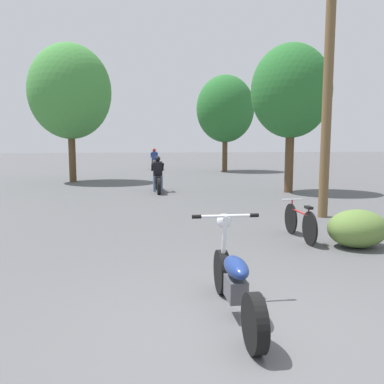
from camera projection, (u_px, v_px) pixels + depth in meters
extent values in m
plane|color=#515154|center=(248.00, 331.00, 4.20)|extent=(120.00, 120.00, 0.00)
cylinder|color=brown|center=(328.00, 82.00, 9.99)|extent=(0.24, 0.24, 6.78)
cylinder|color=#513A23|center=(289.00, 155.00, 15.19)|extent=(0.32, 0.32, 2.81)
ellipsoid|color=#286B2D|center=(291.00, 91.00, 14.89)|extent=(2.98, 2.68, 3.42)
cylinder|color=#513A23|center=(225.00, 149.00, 25.49)|extent=(0.32, 0.32, 2.75)
ellipsoid|color=#286B2D|center=(225.00, 109.00, 25.17)|extent=(3.59, 3.23, 4.13)
cylinder|color=#513A23|center=(72.00, 150.00, 18.94)|extent=(0.32, 0.32, 2.98)
ellipsoid|color=#42893D|center=(70.00, 91.00, 18.60)|extent=(3.76, 3.39, 4.33)
ellipsoid|color=#5B7A38|center=(357.00, 229.00, 7.44)|extent=(1.10, 0.88, 0.70)
cylinder|color=black|center=(222.00, 272.00, 5.21)|extent=(0.12, 0.56, 0.56)
cylinder|color=black|center=(255.00, 323.00, 3.75)|extent=(0.12, 0.56, 0.56)
ellipsoid|color=navy|center=(236.00, 267.00, 4.44)|extent=(0.24, 0.63, 0.20)
cube|color=#4C4C51|center=(236.00, 289.00, 4.47)|extent=(0.20, 0.36, 0.24)
cylinder|color=silver|center=(224.00, 245.00, 5.07)|extent=(0.06, 0.23, 0.77)
cylinder|color=silver|center=(226.00, 216.00, 4.94)|extent=(0.72, 0.04, 0.04)
cylinder|color=black|center=(197.00, 217.00, 4.89)|extent=(0.11, 0.05, 0.05)
cylinder|color=black|center=(254.00, 215.00, 4.98)|extent=(0.11, 0.05, 0.05)
sphere|color=silver|center=(224.00, 221.00, 5.04)|extent=(0.18, 0.18, 0.18)
cylinder|color=black|center=(157.00, 182.00, 16.19)|extent=(0.12, 0.60, 0.60)
cylinder|color=black|center=(159.00, 186.00, 14.69)|extent=(0.12, 0.60, 0.60)
cube|color=black|center=(158.00, 179.00, 15.42)|extent=(0.20, 0.98, 0.28)
cylinder|color=silver|center=(157.00, 166.00, 16.01)|extent=(0.50, 0.03, 0.03)
cylinder|color=slate|center=(155.00, 184.00, 15.37)|extent=(0.11, 0.11, 0.62)
cylinder|color=slate|center=(161.00, 184.00, 15.40)|extent=(0.11, 0.11, 0.62)
cube|color=black|center=(158.00, 169.00, 15.34)|extent=(0.34, 0.27, 0.55)
cylinder|color=black|center=(152.00, 167.00, 15.47)|extent=(0.08, 0.43, 0.34)
cylinder|color=black|center=(163.00, 167.00, 15.52)|extent=(0.08, 0.43, 0.34)
sphere|color=black|center=(158.00, 159.00, 15.34)|extent=(0.21, 0.21, 0.21)
cylinder|color=black|center=(154.00, 164.00, 27.73)|extent=(0.12, 0.63, 0.63)
cylinder|color=black|center=(155.00, 166.00, 26.26)|extent=(0.12, 0.63, 0.63)
cube|color=silver|center=(154.00, 162.00, 26.97)|extent=(0.20, 0.95, 0.28)
cylinder|color=silver|center=(154.00, 155.00, 27.55)|extent=(0.50, 0.03, 0.03)
cylinder|color=#282D3D|center=(152.00, 165.00, 26.93)|extent=(0.11, 0.11, 0.63)
cylinder|color=#282D3D|center=(156.00, 165.00, 26.96)|extent=(0.11, 0.11, 0.63)
cube|color=navy|center=(154.00, 156.00, 26.90)|extent=(0.34, 0.28, 0.58)
cylinder|color=navy|center=(151.00, 155.00, 27.03)|extent=(0.08, 0.46, 0.35)
cylinder|color=navy|center=(157.00, 155.00, 27.08)|extent=(0.08, 0.46, 0.35)
sphere|color=#B21919|center=(154.00, 150.00, 26.89)|extent=(0.22, 0.22, 0.22)
cylinder|color=black|center=(291.00, 219.00, 8.54)|extent=(0.04, 0.64, 0.64)
cylinder|color=black|center=(310.00, 228.00, 7.59)|extent=(0.04, 0.64, 0.64)
cylinder|color=#B21E1E|center=(300.00, 212.00, 8.03)|extent=(0.04, 0.77, 0.04)
cylinder|color=#B21E1E|center=(308.00, 218.00, 7.64)|extent=(0.03, 0.03, 0.38)
cube|color=black|center=(309.00, 208.00, 7.62)|extent=(0.10, 0.20, 0.05)
cylinder|color=#B21E1E|center=(292.00, 209.00, 8.46)|extent=(0.03, 0.03, 0.41)
cylinder|color=silver|center=(292.00, 200.00, 8.43)|extent=(0.44, 0.03, 0.03)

